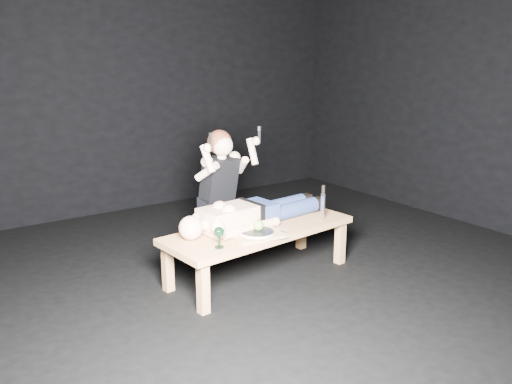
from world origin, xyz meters
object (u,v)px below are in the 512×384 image
lying_man (256,209)px  kneeling_woman (214,192)px  carving_knife (323,202)px  serving_tray (257,235)px  table (259,252)px  goblet (219,237)px

lying_man → kneeling_woman: (-0.10, 0.54, 0.06)m
carving_knife → serving_tray: bearing=178.8°
table → carving_knife: carving_knife is taller
table → goblet: size_ratio=10.01×
kneeling_woman → goblet: bearing=-125.3°
table → lying_man: bearing=64.9°
lying_man → carving_knife: bearing=-28.3°
serving_tray → goblet: size_ratio=2.35×
goblet → carving_knife: size_ratio=0.54×
kneeling_woman → serving_tray: kneeling_woman is taller
lying_man → goblet: bearing=-154.6°
serving_tray → carving_knife: carving_knife is taller
kneeling_woman → table: bearing=-91.5°
table → kneeling_woman: bearing=90.2°
lying_man → kneeling_woman: 0.55m
lying_man → serving_tray: size_ratio=4.01×
lying_man → serving_tray: (-0.19, -0.29, -0.11)m
carving_knife → kneeling_woman: bearing=125.1°
goblet → lying_man: bearing=30.5°
table → serving_tray: bearing=-134.7°
kneeling_woman → goblet: 1.01m
serving_tray → carving_knife: bearing=3.9°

